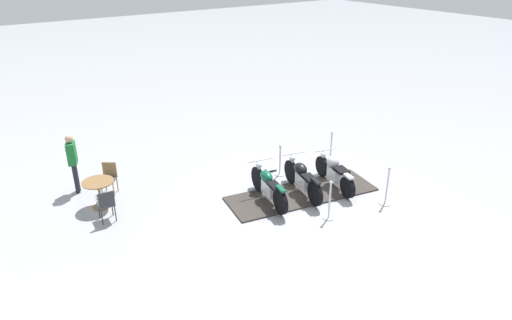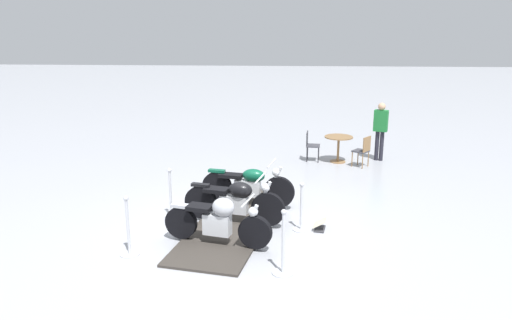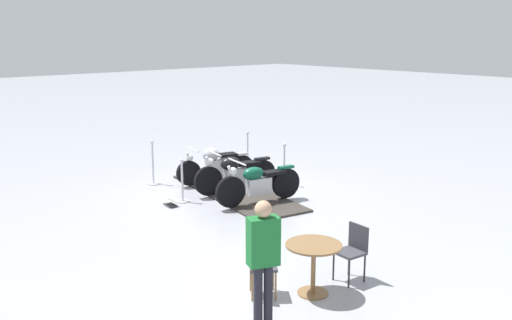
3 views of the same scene
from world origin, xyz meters
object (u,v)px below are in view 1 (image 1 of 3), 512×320
object	(u,v)px
motorcycle_chrome	(334,171)
motorcycle_black	(302,177)
bystander_person	(73,159)
stanchion_left_front	(386,192)
stanchion_right_front	(330,154)
stanchion_right_mid	(280,165)
stanchion_left_mid	(329,206)
cafe_table	(99,188)
cafe_chair_across_table	(109,176)
info_placard	(271,168)
motorcycle_forest	(268,185)
cafe_chair_near_table	(106,203)

from	to	relation	value
motorcycle_chrome	motorcycle_black	bearing A→B (deg)	93.11
bystander_person	stanchion_left_front	bearing A→B (deg)	-18.17
stanchion_right_front	stanchion_right_mid	xyz separation A→B (m)	(-0.34, -1.81, -0.01)
stanchion_left_mid	cafe_table	bearing A→B (deg)	-130.43
cafe_chair_across_table	motorcycle_chrome	bearing A→B (deg)	95.12
info_placard	cafe_table	xyz separation A→B (m)	(-0.85, -5.13, 0.52)
motorcycle_forest	stanchion_right_front	xyz separation A→B (m)	(-0.81, 3.12, -0.17)
cafe_chair_across_table	bystander_person	bearing A→B (deg)	-90.90
stanchion_right_front	motorcycle_forest	bearing A→B (deg)	-75.43
motorcycle_chrome	info_placard	distance (m)	2.16
cafe_chair_near_table	bystander_person	size ratio (longest dim) A/B	0.51
bystander_person	stanchion_left_mid	bearing A→B (deg)	-25.27
cafe_table	cafe_chair_across_table	bearing A→B (deg)	142.92
motorcycle_black	bystander_person	world-z (taller)	bystander_person
motorcycle_forest	stanchion_left_mid	distance (m)	1.79
motorcycle_chrome	stanchion_right_mid	xyz separation A→B (m)	(-1.55, -0.80, -0.18)
stanchion_left_front	motorcycle_chrome	bearing A→B (deg)	-162.34
stanchion_left_mid	cafe_table	xyz separation A→B (m)	(-3.99, -4.68, 0.22)
stanchion_left_mid	stanchion_left_front	bearing A→B (deg)	79.33
motorcycle_black	cafe_table	distance (m)	5.58
motorcycle_chrome	stanchion_left_mid	size ratio (longest dim) A/B	1.89
stanchion_left_front	bystander_person	bearing A→B (deg)	-129.54
cafe_table	bystander_person	distance (m)	1.36
stanchion_left_mid	stanchion_left_front	size ratio (longest dim) A/B	0.98
motorcycle_black	stanchion_right_front	world-z (taller)	stanchion_right_front
info_placard	cafe_chair_near_table	bearing A→B (deg)	-169.68
stanchion_right_mid	cafe_chair_near_table	distance (m)	5.30
motorcycle_black	cafe_chair_across_table	xyz separation A→B (m)	(-3.23, -4.45, -0.00)
info_placard	stanchion_left_front	bearing A→B (deg)	-57.97
stanchion_left_front	cafe_chair_across_table	world-z (taller)	stanchion_left_front
stanchion_right_front	cafe_chair_across_table	distance (m)	6.89
stanchion_left_front	bystander_person	distance (m)	8.80
stanchion_left_mid	cafe_table	world-z (taller)	stanchion_left_mid
motorcycle_chrome	cafe_table	size ratio (longest dim) A/B	2.47
stanchion_left_mid	bystander_person	xyz separation A→B (m)	(-5.24, -4.95, 0.68)
stanchion_right_front	cafe_chair_near_table	distance (m)	7.13
motorcycle_forest	motorcycle_chrome	bearing A→B (deg)	-89.43
motorcycle_black	cafe_chair_near_table	world-z (taller)	motorcycle_black
motorcycle_black	cafe_chair_across_table	bearing A→B (deg)	66.57
cafe_chair_across_table	stanchion_left_front	bearing A→B (deg)	87.34
stanchion_left_mid	stanchion_right_mid	distance (m)	2.80
motorcycle_black	stanchion_right_mid	size ratio (longest dim) A/B	2.10
info_placard	cafe_chair_across_table	distance (m)	4.89
stanchion_left_mid	cafe_chair_near_table	distance (m)	5.72
motorcycle_chrome	cafe_table	distance (m)	6.61
motorcycle_black	cafe_table	xyz separation A→B (m)	(-2.58, -4.95, 0.07)
stanchion_left_front	stanchion_right_front	bearing A→B (deg)	169.33
info_placard	cafe_chair_across_table	size ratio (longest dim) A/B	0.44
cafe_chair_near_table	motorcycle_forest	bearing A→B (deg)	-105.95
motorcycle_forest	bystander_person	bearing A→B (deg)	60.01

